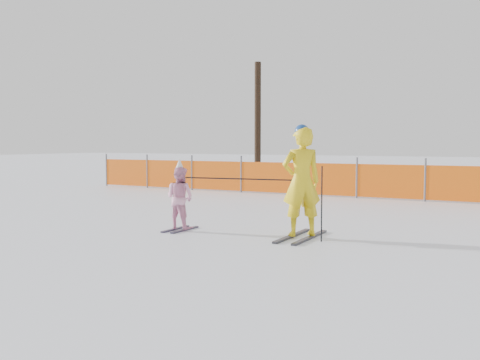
{
  "coord_description": "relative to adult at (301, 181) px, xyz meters",
  "views": [
    {
      "loc": [
        4.66,
        -8.25,
        1.69
      ],
      "look_at": [
        0.0,
        0.5,
        1.0
      ],
      "focal_mm": 40.0,
      "sensor_mm": 36.0,
      "label": 1
    }
  ],
  "objects": [
    {
      "name": "ski_poles",
      "position": [
        -0.57,
        -0.18,
        -0.12
      ],
      "size": [
        2.72,
        0.32,
        1.3
      ],
      "color": "black",
      "rests_on": "ground"
    },
    {
      "name": "safety_fence",
      "position": [
        -3.25,
        7.2,
        -0.45
      ],
      "size": [
        15.73,
        0.06,
        1.25
      ],
      "color": "#595960",
      "rests_on": "ground"
    },
    {
      "name": "adult",
      "position": [
        0.0,
        0.0,
        0.0
      ],
      "size": [
        0.83,
        1.55,
        2.02
      ],
      "color": "black",
      "rests_on": "ground"
    },
    {
      "name": "child",
      "position": [
        -2.38,
        -0.33,
        -0.37
      ],
      "size": [
        0.61,
        0.88,
        1.39
      ],
      "color": "black",
      "rests_on": "ground"
    },
    {
      "name": "ground",
      "position": [
        -1.19,
        -0.59,
        -1.01
      ],
      "size": [
        120.0,
        120.0,
        0.0
      ],
      "primitive_type": "plane",
      "color": "white",
      "rests_on": "ground"
    },
    {
      "name": "tree_trunks",
      "position": [
        1.25,
        10.64,
        1.64
      ],
      "size": [
        13.43,
        2.63,
        5.67
      ],
      "color": "#312115",
      "rests_on": "ground"
    }
  ]
}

